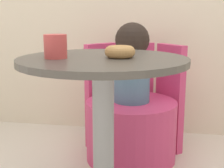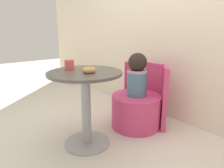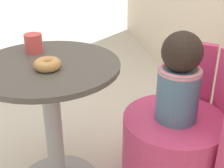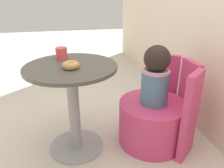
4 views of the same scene
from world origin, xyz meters
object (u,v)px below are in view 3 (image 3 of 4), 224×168
tub_chair (172,146)px  child_figure (179,78)px  round_table (51,106)px  donut (47,64)px  cup (33,43)px

tub_chair → child_figure: bearing=100.6°
round_table → tub_chair: (0.05, 0.64, -0.31)m
round_table → child_figure: (0.05, 0.64, 0.11)m
round_table → child_figure: size_ratio=1.52×
tub_chair → donut: (0.02, -0.64, 0.56)m
round_table → tub_chair: round_table is taller
tub_chair → child_figure: 0.42m
child_figure → donut: 0.66m
child_figure → round_table: bearing=-94.0°
child_figure → tub_chair: bearing=-79.4°
round_table → tub_chair: 0.71m
round_table → child_figure: 0.65m
round_table → cup: cup is taller
tub_chair → child_figure: child_figure is taller
child_figure → donut: child_figure is taller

